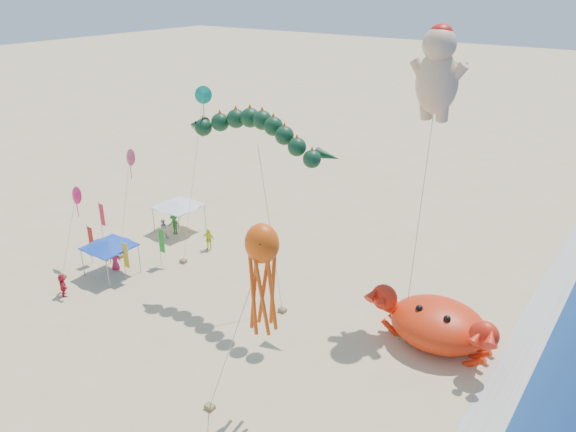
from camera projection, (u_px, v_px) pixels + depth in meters
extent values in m
plane|color=#D1B784|center=(296.00, 330.00, 34.70)|extent=(320.00, 320.00, 0.00)
plane|color=silver|center=(491.00, 410.00, 28.33)|extent=(320.00, 320.00, 0.00)
ellipsoid|color=red|center=(438.00, 324.00, 32.94)|extent=(5.94, 5.02, 2.71)
sphere|color=red|center=(384.00, 299.00, 33.22)|extent=(1.61, 1.61, 1.61)
sphere|color=black|center=(420.00, 309.00, 32.21)|extent=(0.42, 0.42, 0.42)
sphere|color=red|center=(487.00, 334.00, 30.00)|extent=(1.61, 1.61, 1.61)
sphere|color=black|center=(448.00, 319.00, 31.30)|extent=(0.42, 0.42, 0.42)
cone|color=black|center=(200.00, 124.00, 36.28)|extent=(1.42, 1.04, 1.16)
cylinder|color=#B2B2B2|center=(270.00, 230.00, 35.26)|extent=(2.30, 0.69, 10.61)
cube|color=olive|center=(282.00, 310.00, 36.53)|extent=(0.50, 0.35, 0.25)
ellipsoid|color=#E1B489|center=(437.00, 82.00, 32.18)|extent=(2.47, 2.04, 3.64)
sphere|color=#E1B489|center=(439.00, 44.00, 31.17)|extent=(1.90, 1.90, 1.90)
ellipsoid|color=red|center=(441.00, 32.00, 30.99)|extent=(1.23, 1.23, 0.86)
cylinder|color=#B2B2B2|center=(418.00, 224.00, 33.24)|extent=(1.35, 4.71, 12.94)
cube|color=olive|center=(403.00, 338.00, 33.72)|extent=(0.50, 0.35, 0.25)
ellipsoid|color=#E94E0C|center=(262.00, 243.00, 24.98)|extent=(1.63, 1.46, 1.87)
cylinder|color=#B2B2B2|center=(234.00, 335.00, 26.78)|extent=(2.20, 1.87, 8.55)
cube|color=olive|center=(210.00, 407.00, 28.37)|extent=(0.50, 0.35, 0.25)
cylinder|color=gray|center=(83.00, 263.00, 40.45)|extent=(0.06, 0.06, 2.20)
cylinder|color=gray|center=(108.00, 274.00, 38.95)|extent=(0.06, 0.06, 2.20)
cylinder|color=gray|center=(114.00, 249.00, 42.56)|extent=(0.06, 0.06, 2.20)
cylinder|color=gray|center=(139.00, 259.00, 41.06)|extent=(0.06, 0.06, 2.20)
cube|color=#143CB3|center=(109.00, 247.00, 40.30)|extent=(3.06, 3.06, 0.08)
cone|color=#143CB3|center=(109.00, 244.00, 40.21)|extent=(3.37, 3.37, 0.45)
cylinder|color=gray|center=(154.00, 220.00, 47.44)|extent=(0.06, 0.06, 2.20)
cylinder|color=gray|center=(179.00, 229.00, 45.81)|extent=(0.06, 0.06, 2.20)
cylinder|color=gray|center=(180.00, 209.00, 49.73)|extent=(0.06, 0.06, 2.20)
cylinder|color=gray|center=(205.00, 217.00, 48.10)|extent=(0.06, 0.06, 2.20)
cube|color=silver|center=(179.00, 206.00, 47.32)|extent=(3.30, 3.30, 0.08)
cone|color=silver|center=(178.00, 204.00, 47.22)|extent=(3.63, 3.63, 0.45)
cylinder|color=gray|center=(124.00, 261.00, 39.72)|extent=(0.05, 0.05, 3.20)
cube|color=gold|center=(126.00, 255.00, 39.37)|extent=(0.50, 0.04, 1.90)
cylinder|color=gray|center=(90.00, 244.00, 42.16)|extent=(0.05, 0.05, 3.20)
cube|color=#B51B16|center=(91.00, 239.00, 41.82)|extent=(0.50, 0.04, 1.90)
cylinder|color=gray|center=(101.00, 219.00, 46.35)|extent=(0.05, 0.05, 3.20)
cube|color=red|center=(102.00, 215.00, 46.01)|extent=(0.50, 0.04, 1.90)
cylinder|color=gray|center=(160.00, 246.00, 41.86)|extent=(0.05, 0.05, 3.20)
cube|color=#199823|center=(162.00, 241.00, 41.51)|extent=(0.50, 0.04, 1.90)
imported|color=red|center=(63.00, 285.00, 38.11)|extent=(1.58, 1.14, 1.65)
imported|color=#D12149|center=(115.00, 260.00, 41.52)|extent=(0.89, 0.92, 1.58)
imported|color=#246E26|center=(174.00, 224.00, 47.20)|extent=(1.23, 0.84, 1.75)
imported|color=silver|center=(163.00, 229.00, 46.50)|extent=(1.02, 1.00, 1.66)
imported|color=yellow|center=(208.00, 239.00, 44.52)|extent=(1.13, 0.66, 1.82)
cone|color=#C74260|center=(129.00, 157.00, 42.68)|extent=(1.30, 0.51, 1.32)
cylinder|color=#B2B2B2|center=(121.00, 209.00, 42.89)|extent=(0.55, 3.04, 7.18)
cube|color=olive|center=(113.00, 259.00, 43.07)|extent=(0.50, 0.35, 0.25)
cone|color=#0C8774|center=(203.00, 95.00, 40.73)|extent=(1.30, 0.51, 1.32)
cylinder|color=#B2B2B2|center=(196.00, 180.00, 41.88)|extent=(0.55, 3.04, 11.95)
cube|color=olive|center=(190.00, 260.00, 43.01)|extent=(0.50, 0.35, 0.25)
cone|color=#E81963|center=(75.00, 196.00, 40.94)|extent=(1.30, 0.51, 1.32)
cylinder|color=#B2B2B2|center=(65.00, 237.00, 40.75)|extent=(0.55, 3.04, 5.16)
cube|color=olive|center=(55.00, 277.00, 40.52)|extent=(0.50, 0.35, 0.25)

